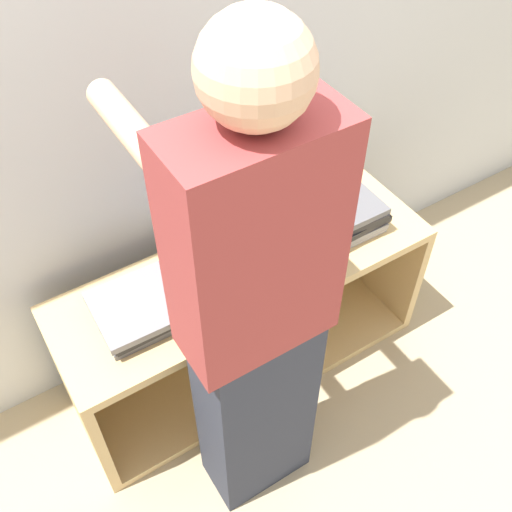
{
  "coord_description": "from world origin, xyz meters",
  "views": [
    {
      "loc": [
        -0.72,
        -0.98,
        2.15
      ],
      "look_at": [
        0.0,
        0.16,
        0.71
      ],
      "focal_mm": 42.0,
      "sensor_mm": 36.0,
      "label": 1
    }
  ],
  "objects_px": {
    "laptop_stack_left": "(148,304)",
    "laptop_stack_right": "(331,216)",
    "laptop_open": "(236,246)",
    "person": "(254,321)"
  },
  "relations": [
    {
      "from": "laptop_stack_left",
      "to": "person",
      "type": "xyz_separation_m",
      "value": [
        0.16,
        -0.4,
        0.25
      ]
    },
    {
      "from": "laptop_stack_right",
      "to": "person",
      "type": "distance_m",
      "value": 0.73
    },
    {
      "from": "person",
      "to": "laptop_open",
      "type": "bearing_deg",
      "value": 65.39
    },
    {
      "from": "laptop_open",
      "to": "laptop_stack_left",
      "type": "xyz_separation_m",
      "value": [
        -0.37,
        -0.06,
        -0.01
      ]
    },
    {
      "from": "laptop_open",
      "to": "laptop_stack_right",
      "type": "height_order",
      "value": "laptop_open"
    },
    {
      "from": "laptop_open",
      "to": "laptop_stack_left",
      "type": "distance_m",
      "value": 0.38
    },
    {
      "from": "laptop_stack_left",
      "to": "laptop_stack_right",
      "type": "relative_size",
      "value": 0.98
    },
    {
      "from": "laptop_stack_left",
      "to": "person",
      "type": "relative_size",
      "value": 0.21
    },
    {
      "from": "laptop_stack_left",
      "to": "laptop_stack_right",
      "type": "distance_m",
      "value": 0.74
    },
    {
      "from": "laptop_open",
      "to": "laptop_stack_right",
      "type": "bearing_deg",
      "value": -9.98
    }
  ]
}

